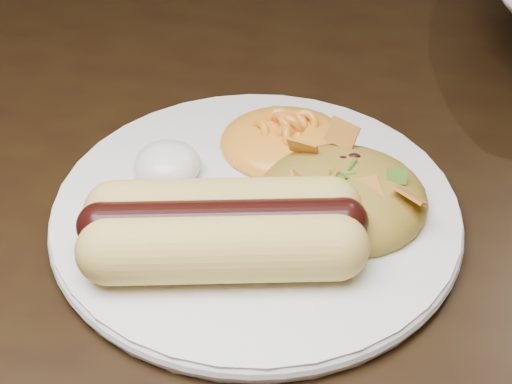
# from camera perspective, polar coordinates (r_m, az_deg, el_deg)

# --- Properties ---
(table) EXTENTS (1.60, 0.90, 0.75)m
(table) POSITION_cam_1_polar(r_m,az_deg,el_deg) (0.70, -7.45, 1.44)
(table) COLOR black
(table) RESTS_ON floor
(plate) EXTENTS (0.32, 0.32, 0.01)m
(plate) POSITION_cam_1_polar(r_m,az_deg,el_deg) (0.50, 0.00, -1.47)
(plate) COLOR white
(plate) RESTS_ON table
(hotdog) EXTENTS (0.14, 0.09, 0.04)m
(hotdog) POSITION_cam_1_polar(r_m,az_deg,el_deg) (0.45, -2.41, -2.62)
(hotdog) COLOR #F7D566
(hotdog) RESTS_ON plate
(mac_and_cheese) EXTENTS (0.11, 0.11, 0.04)m
(mac_and_cheese) POSITION_cam_1_polar(r_m,az_deg,el_deg) (0.54, 2.26, 4.75)
(mac_and_cheese) COLOR orange
(mac_and_cheese) RESTS_ON plate
(sour_cream) EXTENTS (0.06, 0.06, 0.03)m
(sour_cream) POSITION_cam_1_polar(r_m,az_deg,el_deg) (0.52, -6.50, 2.47)
(sour_cream) COLOR white
(sour_cream) RESTS_ON plate
(taco_salad) EXTENTS (0.11, 0.10, 0.05)m
(taco_salad) POSITION_cam_1_polar(r_m,az_deg,el_deg) (0.49, 6.38, 0.57)
(taco_salad) COLOR #AF4C13
(taco_salad) RESTS_ON plate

